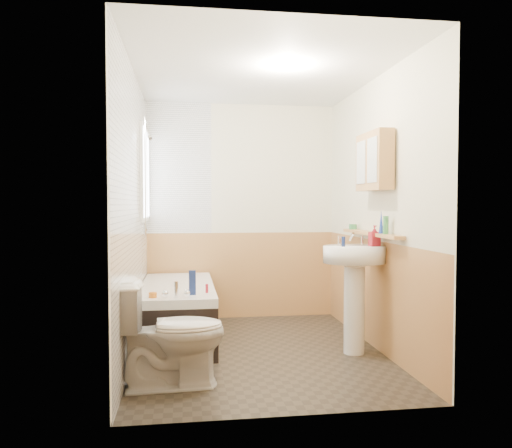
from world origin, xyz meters
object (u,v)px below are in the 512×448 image
(pine_shelf, at_px, (370,233))
(medicine_cabinet, at_px, (374,161))
(toilet, at_px, (171,333))
(bathtub, at_px, (178,311))
(sink, at_px, (354,277))

(pine_shelf, xyz_separation_m, medicine_cabinet, (-0.03, -0.14, 0.65))
(toilet, relative_size, medicine_cabinet, 1.40)
(bathtub, xyz_separation_m, sink, (1.57, -0.70, 0.40))
(pine_shelf, distance_m, medicine_cabinet, 0.66)
(sink, xyz_separation_m, medicine_cabinet, (0.17, -0.00, 1.03))
(sink, bearing_deg, toilet, -154.81)
(bathtub, relative_size, medicine_cabinet, 2.88)
(bathtub, xyz_separation_m, medicine_cabinet, (1.74, -0.70, 1.43))
(toilet, bearing_deg, medicine_cabinet, -74.82)
(toilet, relative_size, sink, 0.74)
(pine_shelf, bearing_deg, medicine_cabinet, -101.14)
(bathtub, relative_size, toilet, 2.06)
(sink, height_order, medicine_cabinet, medicine_cabinet)
(toilet, xyz_separation_m, pine_shelf, (1.80, 0.74, 0.67))
(toilet, height_order, sink, sink)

